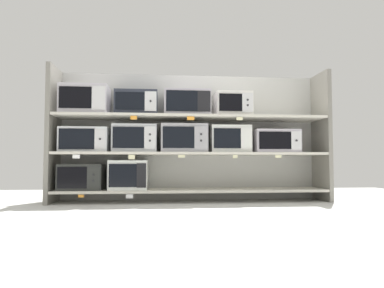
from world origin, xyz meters
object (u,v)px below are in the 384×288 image
(microwave_4, at_px, (184,139))
(microwave_7, at_px, (86,101))
(microwave_0, at_px, (82,177))
(microwave_6, at_px, (274,141))
(microwave_3, at_px, (135,139))
(microwave_2, at_px, (85,140))
(microwave_1, at_px, (129,175))
(microwave_10, at_px, (233,105))
(microwave_5, at_px, (230,139))
(microwave_9, at_px, (187,104))
(microwave_8, at_px, (137,104))

(microwave_4, height_order, microwave_7, microwave_7)
(microwave_0, bearing_deg, microwave_6, 0.01)
(microwave_4, bearing_deg, microwave_3, -180.00)
(microwave_2, bearing_deg, microwave_1, 0.03)
(microwave_2, bearing_deg, microwave_6, 0.01)
(microwave_3, distance_m, microwave_4, 0.57)
(microwave_10, bearing_deg, microwave_3, -179.99)
(microwave_0, height_order, microwave_1, microwave_1)
(microwave_2, distance_m, microwave_5, 1.69)
(microwave_3, bearing_deg, microwave_0, -179.98)
(microwave_3, xyz_separation_m, microwave_7, (-0.57, 0.00, 0.44))
(microwave_0, distance_m, microwave_9, 1.49)
(microwave_6, distance_m, microwave_7, 2.29)
(microwave_0, distance_m, microwave_2, 0.43)
(microwave_0, height_order, microwave_9, microwave_9)
(microwave_1, height_order, microwave_6, microwave_6)
(microwave_0, height_order, microwave_4, microwave_4)
(microwave_2, xyz_separation_m, microwave_8, (0.59, 0.00, 0.43))
(microwave_6, distance_m, microwave_9, 1.15)
(microwave_6, bearing_deg, microwave_5, 179.99)
(microwave_3, height_order, microwave_8, microwave_8)
(microwave_4, relative_size, microwave_9, 1.00)
(microwave_3, distance_m, microwave_10, 1.24)
(microwave_8, height_order, microwave_9, microwave_9)
(microwave_0, relative_size, microwave_8, 0.99)
(microwave_1, xyz_separation_m, microwave_5, (1.19, 0.00, 0.42))
(microwave_5, relative_size, microwave_10, 1.12)
(microwave_0, relative_size, microwave_4, 0.90)
(microwave_1, relative_size, microwave_4, 0.80)
(microwave_1, bearing_deg, microwave_2, -179.97)
(microwave_1, bearing_deg, microwave_10, 0.01)
(microwave_2, bearing_deg, microwave_5, 0.01)
(microwave_4, relative_size, microwave_8, 1.10)
(microwave_2, xyz_separation_m, microwave_6, (2.24, 0.00, -0.01))
(microwave_1, height_order, microwave_4, microwave_4)
(microwave_1, relative_size, microwave_8, 0.89)
(microwave_5, distance_m, microwave_8, 1.18)
(microwave_7, bearing_deg, microwave_9, -0.02)
(microwave_1, distance_m, microwave_9, 1.08)
(microwave_2, relative_size, microwave_3, 1.07)
(microwave_10, bearing_deg, microwave_2, -179.99)
(microwave_5, height_order, microwave_7, microwave_7)
(microwave_0, relative_size, microwave_6, 0.91)
(microwave_3, bearing_deg, microwave_4, 0.00)
(microwave_1, relative_size, microwave_3, 0.86)
(microwave_1, bearing_deg, microwave_5, 0.01)
(microwave_0, xyz_separation_m, microwave_2, (0.03, -0.00, 0.43))
(microwave_0, distance_m, microwave_8, 1.05)
(microwave_5, bearing_deg, microwave_4, -179.99)
(microwave_0, xyz_separation_m, microwave_9, (1.21, 0.00, 0.87))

